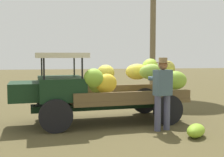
% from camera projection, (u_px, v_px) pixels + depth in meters
% --- Properties ---
extents(ground_plane, '(60.00, 60.00, 0.00)m').
position_uv_depth(ground_plane, '(99.00, 122.00, 7.78)').
color(ground_plane, brown).
extents(truck, '(4.59, 2.20, 1.83)m').
position_uv_depth(truck, '(99.00, 87.00, 7.69)').
color(truck, black).
rests_on(truck, ground).
extents(farmer, '(0.54, 0.50, 1.72)m').
position_uv_depth(farmer, '(162.00, 89.00, 6.86)').
color(farmer, '#4E5070').
rests_on(farmer, ground).
extents(loose_banana_bunch, '(0.69, 0.72, 0.29)m').
position_uv_depth(loose_banana_bunch, '(196.00, 131.00, 6.34)').
color(loose_banana_bunch, '#90BE2D').
rests_on(loose_banana_bunch, ground).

